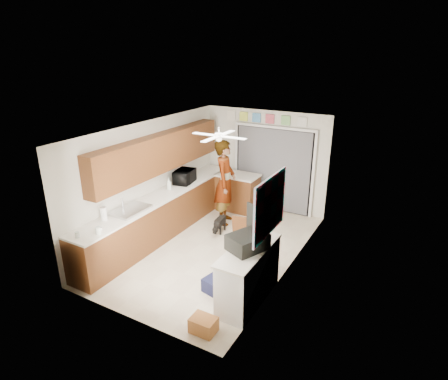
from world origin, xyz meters
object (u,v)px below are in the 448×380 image
at_px(microwave, 185,176).
at_px(suitcase, 248,242).
at_px(cup, 99,230).
at_px(dog, 220,224).
at_px(soap_bottle, 169,184).
at_px(paper_towel_roll, 103,214).
at_px(cardboard_box, 203,325).
at_px(man, 225,182).
at_px(navy_crate, 216,286).

height_order(microwave, suitcase, microwave).
distance_m(microwave, cup, 2.79).
distance_m(suitcase, dog, 2.60).
bearing_deg(dog, soap_bottle, -169.21).
relative_size(suitcase, dog, 1.20).
distance_m(paper_towel_roll, suitcase, 2.77).
relative_size(cardboard_box, dog, 0.76).
bearing_deg(cardboard_box, soap_bottle, 134.35).
bearing_deg(man, suitcase, -161.51).
bearing_deg(suitcase, paper_towel_roll, -149.52).
xyz_separation_m(microwave, cardboard_box, (2.42, -3.05, -0.98)).
relative_size(soap_bottle, cup, 2.46).
xyz_separation_m(soap_bottle, suitcase, (2.68, -1.53, -0.01)).
distance_m(cardboard_box, navy_crate, 0.97).
bearing_deg(soap_bottle, cup, -84.51).
bearing_deg(cardboard_box, cup, 173.18).
bearing_deg(paper_towel_roll, cardboard_box, -14.55).
relative_size(suitcase, cardboard_box, 1.58).
relative_size(soap_bottle, suitcase, 0.45).
distance_m(cup, paper_towel_roll, 0.49).
bearing_deg(cup, microwave, 93.37).
relative_size(soap_bottle, man, 0.13).
relative_size(soap_bottle, cardboard_box, 0.71).
relative_size(microwave, suitcase, 0.94).
xyz_separation_m(microwave, soap_bottle, (-0.05, -0.53, -0.02)).
bearing_deg(suitcase, navy_crate, -148.23).
bearing_deg(cardboard_box, suitcase, 78.05).
relative_size(paper_towel_roll, navy_crate, 0.63).
bearing_deg(man, paper_towel_roll, 142.24).
bearing_deg(navy_crate, dog, 118.09).
height_order(cup, suitcase, suitcase).
xyz_separation_m(soap_bottle, man, (0.94, 0.87, -0.08)).
bearing_deg(cup, suitcase, 16.34).
bearing_deg(soap_bottle, navy_crate, -36.83).
distance_m(microwave, man, 0.96).
relative_size(suitcase, navy_crate, 1.46).
xyz_separation_m(microwave, cup, (0.16, -2.78, -0.11)).
bearing_deg(suitcase, dog, 153.52).
bearing_deg(cup, soap_bottle, 95.49).
bearing_deg(navy_crate, soap_bottle, 143.17).
distance_m(cup, cardboard_box, 2.43).
distance_m(cup, dog, 2.86).
bearing_deg(soap_bottle, dog, 17.49).
bearing_deg(microwave, navy_crate, -146.17).
xyz_separation_m(navy_crate, man, (-1.21, 2.48, 0.87)).
distance_m(paper_towel_roll, cardboard_box, 2.79).
distance_m(navy_crate, dog, 2.22).
relative_size(microwave, man, 0.28).
height_order(microwave, navy_crate, microwave).
height_order(microwave, cardboard_box, microwave).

